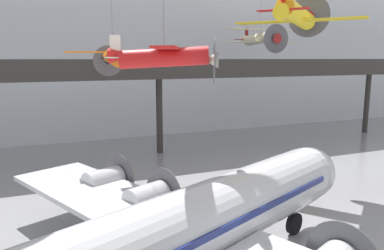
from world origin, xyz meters
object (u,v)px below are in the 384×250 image
object	(u,v)px
suspended_plane_yellow_lowwing	(297,15)
suspended_plane_cream_biplane	(260,38)
suspended_plane_red_highwing	(165,56)
suspended_plane_orange_highwing	(113,57)
airliner_silver_main	(185,230)

from	to	relation	value
suspended_plane_yellow_lowwing	suspended_plane_cream_biplane	xyz separation A→B (m)	(7.76, 17.13, -0.68)
suspended_plane_red_highwing	suspended_plane_orange_highwing	size ratio (longest dim) A/B	0.99
airliner_silver_main	suspended_plane_yellow_lowwing	size ratio (longest dim) A/B	3.14
airliner_silver_main	suspended_plane_red_highwing	world-z (taller)	suspended_plane_red_highwing
airliner_silver_main	suspended_plane_yellow_lowwing	xyz separation A→B (m)	(13.31, 10.72, 10.08)
suspended_plane_orange_highwing	airliner_silver_main	bearing A→B (deg)	-177.90
suspended_plane_red_highwing	suspended_plane_cream_biplane	world-z (taller)	suspended_plane_cream_biplane
suspended_plane_red_highwing	suspended_plane_orange_highwing	world-z (taller)	suspended_plane_red_highwing
suspended_plane_cream_biplane	suspended_plane_yellow_lowwing	bearing A→B (deg)	-23.75
suspended_plane_orange_highwing	suspended_plane_cream_biplane	xyz separation A→B (m)	(21.08, 13.94, 2.45)
suspended_plane_red_highwing	suspended_plane_cream_biplane	size ratio (longest dim) A/B	1.15
suspended_plane_yellow_lowwing	suspended_plane_cream_biplane	bearing A→B (deg)	28.31
airliner_silver_main	suspended_plane_red_highwing	xyz separation A→B (m)	(0.77, 4.63, 6.99)
suspended_plane_orange_highwing	suspended_plane_cream_biplane	distance (m)	25.39
suspended_plane_cream_biplane	suspended_plane_red_highwing	bearing A→B (deg)	-40.56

